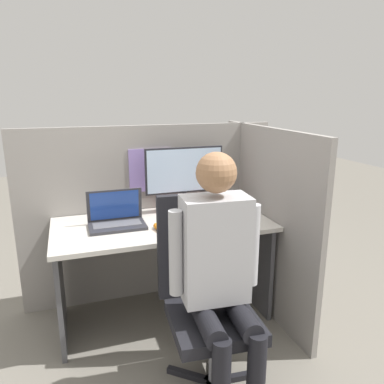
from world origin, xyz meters
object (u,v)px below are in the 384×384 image
(paper_box, at_px, (185,207))
(laptop, at_px, (117,219))
(person, at_px, (219,265))
(carrot_toy, at_px, (158,229))
(monitor, at_px, (184,173))
(stapler, at_px, (240,208))
(office_chair, at_px, (205,293))

(paper_box, height_order, laptop, laptop)
(laptop, height_order, person, person)
(carrot_toy, relative_size, person, 0.11)
(paper_box, bearing_deg, monitor, 90.00)
(monitor, distance_m, stapler, 0.50)
(stapler, bearing_deg, paper_box, 162.88)
(carrot_toy, distance_m, person, 0.66)
(monitor, bearing_deg, carrot_toy, -128.88)
(monitor, relative_size, stapler, 4.21)
(paper_box, distance_m, stapler, 0.42)
(carrot_toy, xyz_separation_m, office_chair, (0.15, -0.48, -0.23))
(paper_box, height_order, stapler, paper_box)
(laptop, bearing_deg, paper_box, 17.87)
(stapler, relative_size, office_chair, 0.13)
(monitor, bearing_deg, person, -97.42)
(person, bearing_deg, carrot_toy, 104.21)
(stapler, distance_m, carrot_toy, 0.73)
(paper_box, xyz_separation_m, person, (-0.13, -1.00, -0.00))
(carrot_toy, bearing_deg, stapler, 18.58)
(person, bearing_deg, stapler, 58.45)
(stapler, xyz_separation_m, office_chair, (-0.55, -0.71, -0.23))
(paper_box, relative_size, stapler, 2.29)
(monitor, height_order, carrot_toy, monitor)
(paper_box, bearing_deg, person, -97.44)
(monitor, relative_size, laptop, 1.59)
(monitor, distance_m, carrot_toy, 0.54)
(carrot_toy, xyz_separation_m, person, (0.16, -0.64, 0.01))
(laptop, xyz_separation_m, person, (0.40, -0.82, -0.02))
(stapler, height_order, office_chair, office_chair)
(monitor, height_order, stapler, monitor)
(monitor, distance_m, person, 1.04)
(office_chair, relative_size, person, 0.80)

